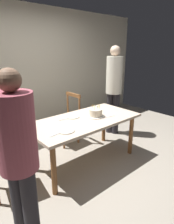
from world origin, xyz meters
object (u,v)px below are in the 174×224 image
at_px(plate_near_celebrant, 66,131).
at_px(person_celebrant, 18,154).
at_px(birthday_cake, 96,113).
at_px(plate_far_side, 72,117).
at_px(person_guest, 114,85).
at_px(dining_table, 85,124).
at_px(chair_spindle_back, 67,120).

xyz_separation_m(plate_near_celebrant, person_celebrant, (-0.80, -0.48, 0.18)).
bearing_deg(birthday_cake, plate_far_side, 142.76).
relative_size(person_celebrant, person_guest, 0.90).
height_order(dining_table, plate_far_side, plate_far_side).
height_order(plate_far_side, person_guest, person_guest).
distance_m(dining_table, person_celebrant, 1.47).
xyz_separation_m(dining_table, plate_near_celebrant, (-0.48, -0.19, 0.09)).
xyz_separation_m(birthday_cake, person_celebrant, (-1.48, -0.64, 0.13)).
bearing_deg(plate_far_side, chair_spindle_back, 63.87).
bearing_deg(person_celebrant, dining_table, 27.65).
bearing_deg(person_celebrant, plate_far_side, 35.79).
relative_size(plate_far_side, person_guest, 0.12).
xyz_separation_m(dining_table, plate_far_side, (-0.09, 0.19, 0.09)).
height_order(dining_table, birthday_cake, birthday_cake).
distance_m(dining_table, plate_near_celebrant, 0.52).
height_order(birthday_cake, person_guest, person_guest).
xyz_separation_m(birthday_cake, chair_spindle_back, (-0.02, 0.77, -0.33)).
height_order(plate_near_celebrant, person_celebrant, person_celebrant).
distance_m(dining_table, chair_spindle_back, 0.79).
relative_size(plate_near_celebrant, chair_spindle_back, 0.23).
xyz_separation_m(plate_far_side, chair_spindle_back, (0.27, 0.55, -0.28)).
height_order(plate_near_celebrant, chair_spindle_back, chair_spindle_back).
bearing_deg(dining_table, plate_far_side, 114.47).
bearing_deg(birthday_cake, person_guest, 27.31).
height_order(chair_spindle_back, person_guest, person_guest).
bearing_deg(chair_spindle_back, person_celebrant, -136.02).
bearing_deg(birthday_cake, person_celebrant, -156.66).
distance_m(chair_spindle_back, person_celebrant, 2.09).
height_order(person_celebrant, person_guest, person_guest).
relative_size(dining_table, plate_far_side, 7.85).
relative_size(dining_table, chair_spindle_back, 1.82).
bearing_deg(person_celebrant, birthday_cake, 23.34).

